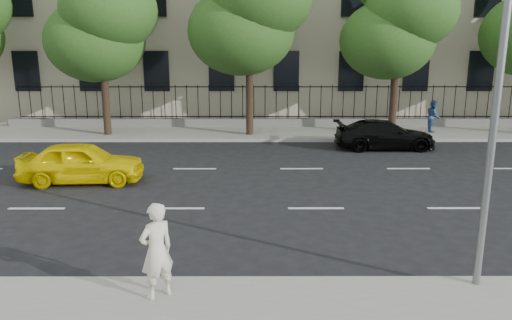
{
  "coord_description": "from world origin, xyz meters",
  "views": [
    {
      "loc": [
        -1.75,
        -11.04,
        4.71
      ],
      "look_at": [
        -1.72,
        3.0,
        1.31
      ],
      "focal_mm": 35.0,
      "sensor_mm": 36.0,
      "label": 1
    }
  ],
  "objects_px": {
    "street_light": "(492,14)",
    "yellow_taxi": "(82,162)",
    "woman_near": "(157,251)",
    "black_sedan": "(385,135)"
  },
  "relations": [
    {
      "from": "street_light",
      "to": "yellow_taxi",
      "type": "xyz_separation_m",
      "value": [
        -10.06,
        6.97,
        -4.46
      ]
    },
    {
      "from": "street_light",
      "to": "woman_near",
      "type": "distance_m",
      "value": 7.35
    },
    {
      "from": "yellow_taxi",
      "to": "black_sedan",
      "type": "xyz_separation_m",
      "value": [
        11.53,
        5.31,
        -0.06
      ]
    },
    {
      "from": "yellow_taxi",
      "to": "black_sedan",
      "type": "bearing_deg",
      "value": -68.4
    },
    {
      "from": "black_sedan",
      "to": "woman_near",
      "type": "distance_m",
      "value": 15.26
    },
    {
      "from": "street_light",
      "to": "woman_near",
      "type": "bearing_deg",
      "value": -170.43
    },
    {
      "from": "yellow_taxi",
      "to": "woman_near",
      "type": "xyz_separation_m",
      "value": [
        4.06,
        -7.98,
        0.35
      ]
    },
    {
      "from": "yellow_taxi",
      "to": "black_sedan",
      "type": "relative_size",
      "value": 0.93
    },
    {
      "from": "yellow_taxi",
      "to": "woman_near",
      "type": "relative_size",
      "value": 2.28
    },
    {
      "from": "street_light",
      "to": "woman_near",
      "type": "height_order",
      "value": "street_light"
    }
  ]
}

